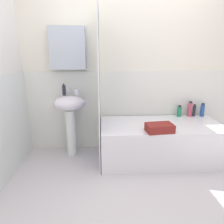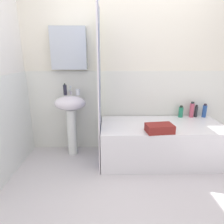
{
  "view_description": "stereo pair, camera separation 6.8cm",
  "coord_description": "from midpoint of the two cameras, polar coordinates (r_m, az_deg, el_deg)",
  "views": [
    {
      "loc": [
        -0.43,
        -1.6,
        1.42
      ],
      "look_at": [
        -0.31,
        0.72,
        0.73
      ],
      "focal_mm": 30.94,
      "sensor_mm": 36.0,
      "label": 1
    },
    {
      "loc": [
        -0.36,
        -1.6,
        1.42
      ],
      "look_at": [
        -0.31,
        0.72,
        0.73
      ],
      "focal_mm": 30.94,
      "sensor_mm": 36.0,
      "label": 2
    }
  ],
  "objects": [
    {
      "name": "body_wash_bottle",
      "position": [
        3.13,
        23.09,
        0.58
      ],
      "size": [
        0.06,
        0.06,
        0.23
      ],
      "color": "#C74E69",
      "rests_on": "bathtub"
    },
    {
      "name": "shampoo_bottle",
      "position": [
        3.18,
        24.14,
        0.2
      ],
      "size": [
        0.05,
        0.05,
        0.18
      ],
      "color": "#282B30",
      "rests_on": "bathtub"
    },
    {
      "name": "faucet",
      "position": [
        2.79,
        -11.48,
        6.23
      ],
      "size": [
        0.03,
        0.12,
        0.12
      ],
      "color": "silver",
      "rests_on": "sink"
    },
    {
      "name": "sink",
      "position": [
        2.78,
        -11.42,
        -0.09
      ],
      "size": [
        0.44,
        0.34,
        0.88
      ],
      "color": "white",
      "rests_on": "ground_plane"
    },
    {
      "name": "wall_back_tiled",
      "position": [
        2.89,
        5.54,
        10.84
      ],
      "size": [
        3.6,
        0.18,
        2.4
      ],
      "color": "white",
      "rests_on": "ground_plane"
    },
    {
      "name": "towel_folded",
      "position": [
        2.41,
        14.66,
        -4.68
      ],
      "size": [
        0.34,
        0.23,
        0.1
      ],
      "primitive_type": "cube",
      "rotation": [
        0.0,
        0.0,
        0.12
      ],
      "color": "maroon",
      "rests_on": "bathtub"
    },
    {
      "name": "ground_plane",
      "position": [
        2.18,
        10.37,
        -25.09
      ],
      "size": [
        4.8,
        5.6,
        0.04
      ],
      "primitive_type": "cube",
      "color": "silver"
    },
    {
      "name": "lotion_bottle",
      "position": [
        3.22,
        26.2,
        0.31
      ],
      "size": [
        0.06,
        0.06,
        0.2
      ],
      "color": "#27509B",
      "rests_on": "bathtub"
    },
    {
      "name": "shower_curtain",
      "position": [
        2.48,
        -2.93,
        6.66
      ],
      "size": [
        0.01,
        0.76,
        2.0
      ],
      "color": "white",
      "rests_on": "ground_plane"
    },
    {
      "name": "toothbrush_cup",
      "position": [
        2.76,
        -9.37,
        5.8
      ],
      "size": [
        0.06,
        0.06,
        0.08
      ],
      "primitive_type": "cylinder",
      "color": "white",
      "rests_on": "sink"
    },
    {
      "name": "bathtub",
      "position": [
        2.8,
        14.8,
        -8.53
      ],
      "size": [
        1.64,
        0.76,
        0.52
      ],
      "primitive_type": "cube",
      "color": "white",
      "rests_on": "ground_plane"
    },
    {
      "name": "conditioner_bottle",
      "position": [
        3.08,
        20.27,
        0.05
      ],
      "size": [
        0.07,
        0.07,
        0.18
      ],
      "color": "#25835E",
      "rests_on": "bathtub"
    },
    {
      "name": "soap_dispenser",
      "position": [
        2.79,
        -13.03,
        6.41
      ],
      "size": [
        0.05,
        0.05,
        0.17
      ],
      "color": "#252536",
      "rests_on": "sink"
    }
  ]
}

